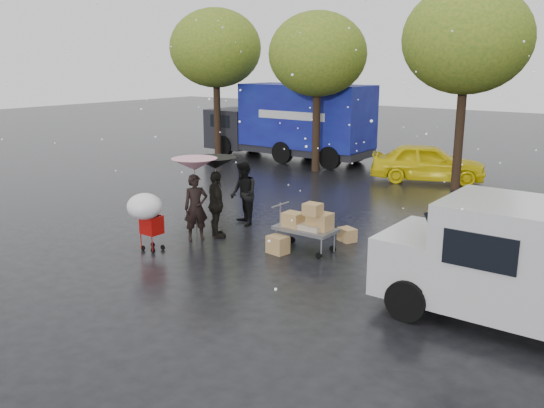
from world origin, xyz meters
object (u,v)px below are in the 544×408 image
Objects in this scene: person_black at (216,205)px; blue_truck at (291,122)px; vendor_cart at (308,223)px; person_pink at (196,208)px; white_van at (532,265)px; shopping_cart at (146,210)px; yellow_taxi at (428,162)px.

blue_truck is (-5.47, 11.34, 0.87)m from person_black.
vendor_cart is (2.57, 0.45, -0.16)m from person_black.
person_pink is 0.56m from person_black.
blue_truck reaches higher than person_pink.
white_van is at bearing -58.73° from person_pink.
person_black is (0.27, 0.49, 0.02)m from person_pink.
person_pink is at bearing 177.98° from white_van.
blue_truck is at bearing 110.35° from shopping_cart.
shopping_cart is 8.54m from white_van.
blue_truck is 7.28m from yellow_taxi.
vendor_cart is 1.04× the size of shopping_cart.
yellow_taxi is at bearing 23.18° from person_pink.
person_pink is 12.95m from blue_truck.
person_black is at bearing 147.46° from yellow_taxi.
blue_truck is (-13.38, 12.12, 0.60)m from white_van.
blue_truck reaches higher than yellow_taxi.
vendor_cart is at bearing 167.09° from white_van.
shopping_cart is (-0.29, -1.41, 0.20)m from person_pink.
blue_truck reaches higher than person_black.
blue_truck reaches higher than white_van.
vendor_cart is 3.93m from shopping_cart.
yellow_taxi is (2.22, 12.22, -0.33)m from shopping_cart.
white_van is at bearing 7.57° from shopping_cart.
yellow_taxi is (-0.91, 9.87, 0.01)m from vendor_cart.
yellow_taxi is at bearing -8.19° from blue_truck.
yellow_taxi is (1.66, 10.31, -0.15)m from person_black.
person_pink is 0.97× the size of person_black.
person_pink is 10.97m from yellow_taxi.
person_black is 1.99m from shopping_cart.
shopping_cart is at bearing 146.32° from yellow_taxi.
shopping_cart and yellow_taxi have the same top height.
shopping_cart reaches higher than vendor_cart.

